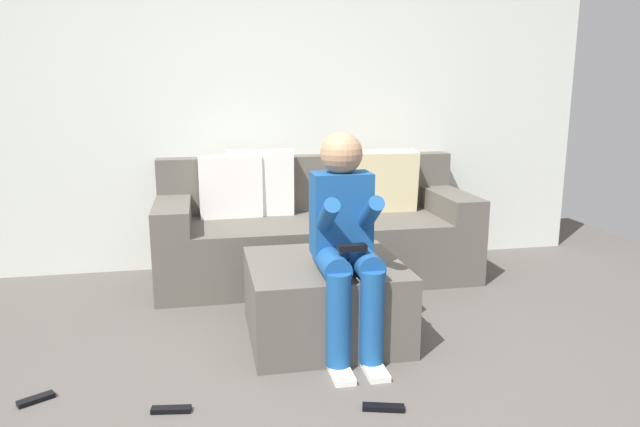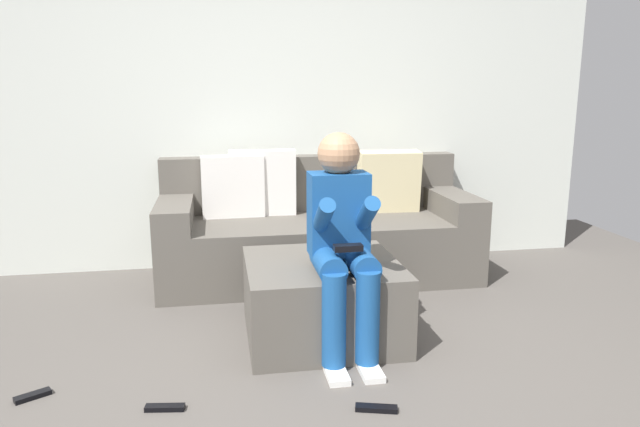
{
  "view_description": "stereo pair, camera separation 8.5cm",
  "coord_description": "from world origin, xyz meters",
  "px_view_note": "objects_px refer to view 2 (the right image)",
  "views": [
    {
      "loc": [
        -0.49,
        -2.14,
        1.36
      ],
      "look_at": [
        0.21,
        1.35,
        0.58
      ],
      "focal_mm": 32.97,
      "sensor_mm": 36.0,
      "label": 1
    },
    {
      "loc": [
        -0.41,
        -2.16,
        1.36
      ],
      "look_at": [
        0.21,
        1.35,
        0.58
      ],
      "focal_mm": 32.97,
      "sensor_mm": 36.0,
      "label": 2
    }
  ],
  "objects_px": {
    "ottoman": "(322,299)",
    "remote_by_storage_bin": "(165,408)",
    "person_seated": "(342,236)",
    "remote_near_ottoman": "(376,408)",
    "couch_sectional": "(316,232)",
    "remote_under_side_table": "(33,396)"
  },
  "relations": [
    {
      "from": "person_seated",
      "to": "ottoman",
      "type": "bearing_deg",
      "value": 107.77
    },
    {
      "from": "ottoman",
      "to": "remote_under_side_table",
      "type": "distance_m",
      "value": 1.47
    },
    {
      "from": "couch_sectional",
      "to": "ottoman",
      "type": "distance_m",
      "value": 1.09
    },
    {
      "from": "remote_near_ottoman",
      "to": "remote_under_side_table",
      "type": "height_order",
      "value": "same"
    },
    {
      "from": "couch_sectional",
      "to": "ottoman",
      "type": "relative_size",
      "value": 2.71
    },
    {
      "from": "remote_by_storage_bin",
      "to": "remote_near_ottoman",
      "type": "bearing_deg",
      "value": -1.9
    },
    {
      "from": "ottoman",
      "to": "person_seated",
      "type": "xyz_separation_m",
      "value": [
        0.07,
        -0.21,
        0.41
      ]
    },
    {
      "from": "person_seated",
      "to": "remote_near_ottoman",
      "type": "height_order",
      "value": "person_seated"
    },
    {
      "from": "couch_sectional",
      "to": "person_seated",
      "type": "relative_size",
      "value": 1.96
    },
    {
      "from": "ottoman",
      "to": "remote_under_side_table",
      "type": "bearing_deg",
      "value": -162.48
    },
    {
      "from": "couch_sectional",
      "to": "ottoman",
      "type": "bearing_deg",
      "value": -97.84
    },
    {
      "from": "ottoman",
      "to": "remote_by_storage_bin",
      "type": "relative_size",
      "value": 4.9
    },
    {
      "from": "couch_sectional",
      "to": "remote_near_ottoman",
      "type": "distance_m",
      "value": 1.91
    },
    {
      "from": "couch_sectional",
      "to": "remote_near_ottoman",
      "type": "bearing_deg",
      "value": -91.73
    },
    {
      "from": "person_seated",
      "to": "remote_near_ottoman",
      "type": "bearing_deg",
      "value": -87.56
    },
    {
      "from": "remote_by_storage_bin",
      "to": "ottoman",
      "type": "bearing_deg",
      "value": 47.06
    },
    {
      "from": "person_seated",
      "to": "remote_near_ottoman",
      "type": "xyz_separation_m",
      "value": [
        0.03,
        -0.6,
        -0.61
      ]
    },
    {
      "from": "ottoman",
      "to": "remote_near_ottoman",
      "type": "xyz_separation_m",
      "value": [
        0.09,
        -0.8,
        -0.2
      ]
    },
    {
      "from": "couch_sectional",
      "to": "ottoman",
      "type": "height_order",
      "value": "couch_sectional"
    },
    {
      "from": "ottoman",
      "to": "remote_by_storage_bin",
      "type": "xyz_separation_m",
      "value": [
        -0.8,
        -0.64,
        -0.2
      ]
    },
    {
      "from": "couch_sectional",
      "to": "remote_by_storage_bin",
      "type": "relative_size",
      "value": 13.25
    },
    {
      "from": "couch_sectional",
      "to": "remote_under_side_table",
      "type": "bearing_deg",
      "value": -135.42
    }
  ]
}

